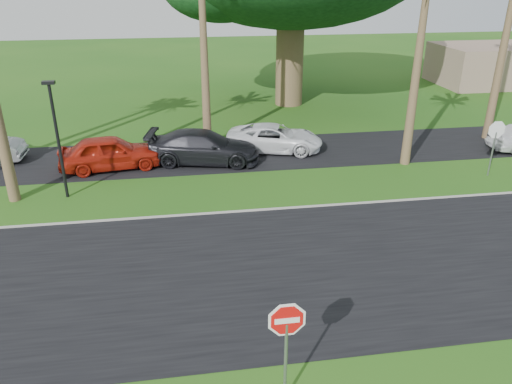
{
  "coord_description": "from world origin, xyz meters",
  "views": [
    {
      "loc": [
        -1.3,
        -10.67,
        8.34
      ],
      "look_at": [
        0.94,
        3.81,
        1.8
      ],
      "focal_mm": 35.0,
      "sensor_mm": 36.0,
      "label": 1
    }
  ],
  "objects_px": {
    "stop_sign_near": "(286,333)",
    "car_dark": "(204,147)",
    "car_minivan": "(275,138)",
    "stop_sign_far": "(495,137)",
    "car_red": "(110,153)"
  },
  "relations": [
    {
      "from": "stop_sign_far",
      "to": "car_minivan",
      "type": "bearing_deg",
      "value": -28.2
    },
    {
      "from": "stop_sign_near",
      "to": "car_dark",
      "type": "distance_m",
      "value": 14.62
    },
    {
      "from": "stop_sign_near",
      "to": "car_red",
      "type": "height_order",
      "value": "stop_sign_near"
    },
    {
      "from": "stop_sign_near",
      "to": "car_minivan",
      "type": "xyz_separation_m",
      "value": [
        2.76,
        15.69,
        -1.12
      ]
    },
    {
      "from": "car_red",
      "to": "car_dark",
      "type": "distance_m",
      "value": 4.22
    },
    {
      "from": "stop_sign_near",
      "to": "stop_sign_far",
      "type": "distance_m",
      "value": 15.91
    },
    {
      "from": "stop_sign_far",
      "to": "car_dark",
      "type": "bearing_deg",
      "value": -16.1
    },
    {
      "from": "stop_sign_near",
      "to": "car_dark",
      "type": "height_order",
      "value": "stop_sign_near"
    },
    {
      "from": "stop_sign_far",
      "to": "car_red",
      "type": "xyz_separation_m",
      "value": [
        -16.55,
        3.41,
        -1.01
      ]
    },
    {
      "from": "car_red",
      "to": "stop_sign_near",
      "type": "bearing_deg",
      "value": -168.69
    },
    {
      "from": "car_dark",
      "to": "car_minivan",
      "type": "bearing_deg",
      "value": -61.77
    },
    {
      "from": "stop_sign_far",
      "to": "car_red",
      "type": "height_order",
      "value": "stop_sign_far"
    },
    {
      "from": "stop_sign_near",
      "to": "stop_sign_far",
      "type": "bearing_deg",
      "value": 43.73
    },
    {
      "from": "car_minivan",
      "to": "stop_sign_far",
      "type": "bearing_deg",
      "value": -103.52
    },
    {
      "from": "stop_sign_far",
      "to": "car_red",
      "type": "distance_m",
      "value": 16.93
    }
  ]
}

